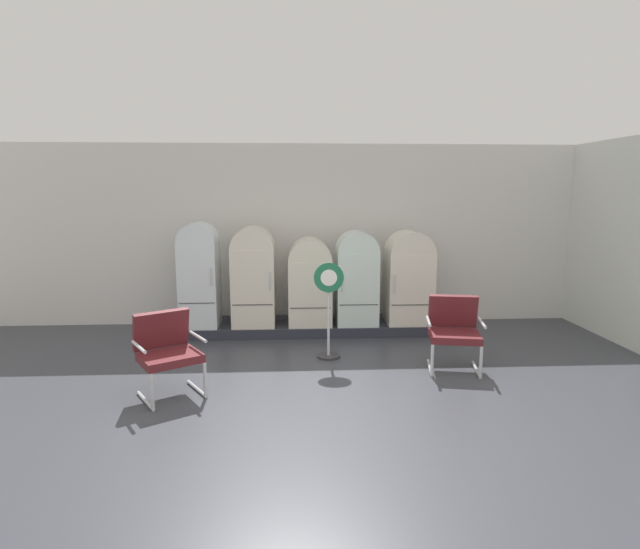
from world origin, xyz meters
name	(u,v)px	position (x,y,z in m)	size (l,w,h in m)	color
ground	(317,413)	(0.00, 0.00, -0.03)	(12.00, 10.00, 0.05)	#393B42
back_wall	(306,234)	(0.00, 3.66, 1.53)	(11.76, 0.12, 3.03)	silver
side_wall_right	(613,241)	(4.66, 2.47, 1.51)	(0.16, 2.20, 3.03)	silver
display_plinth	(308,326)	(0.00, 3.02, 0.08)	(4.66, 0.95, 0.15)	#2A2C37
refrigerator_0	(199,271)	(-1.69, 2.89, 1.02)	(0.58, 0.63, 1.63)	white
refrigerator_1	(254,273)	(-0.85, 2.93, 0.98)	(0.67, 0.71, 1.56)	beige
refrigerator_2	(310,279)	(0.03, 2.93, 0.87)	(0.68, 0.72, 1.37)	silver
refrigerator_3	(357,275)	(0.78, 2.90, 0.94)	(0.65, 0.64, 1.48)	silver
refrigerator_4	(409,275)	(1.62, 2.91, 0.93)	(0.72, 0.67, 1.48)	silver
armchair_left	(167,349)	(-1.64, 0.53, 0.53)	(0.86, 0.85, 0.93)	silver
armchair_right	(454,328)	(1.82, 1.19, 0.53)	(0.76, 0.72, 0.93)	silver
sign_stand	(329,315)	(0.25, 1.68, 0.59)	(0.40, 0.32, 1.32)	#2D2D30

